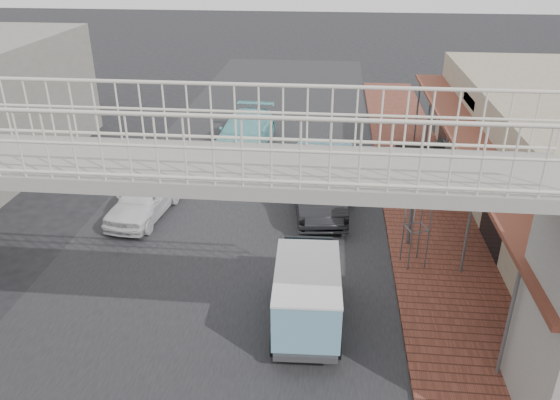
% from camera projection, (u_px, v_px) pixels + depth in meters
% --- Properties ---
extents(ground, '(120.00, 120.00, 0.00)m').
position_uv_depth(ground, '(215.00, 281.00, 15.26)').
color(ground, black).
rests_on(ground, ground).
extents(road_strip, '(10.00, 60.00, 0.01)m').
position_uv_depth(road_strip, '(215.00, 281.00, 15.26)').
color(road_strip, black).
rests_on(road_strip, ground).
extents(sidewalk, '(3.00, 40.00, 0.10)m').
position_uv_depth(sidewalk, '(435.00, 237.00, 17.35)').
color(sidewalk, brown).
rests_on(sidewalk, ground).
extents(footbridge, '(16.40, 2.40, 6.34)m').
position_uv_depth(footbridge, '(163.00, 261.00, 10.29)').
color(footbridge, gray).
rests_on(footbridge, ground).
extents(white_hatchback, '(1.95, 3.93, 1.29)m').
position_uv_depth(white_hatchback, '(144.00, 198.00, 18.56)').
color(white_hatchback, white).
rests_on(white_hatchback, ground).
extents(dark_sedan, '(2.18, 4.71, 1.50)m').
position_uv_depth(dark_sedan, '(318.00, 190.00, 18.93)').
color(dark_sedan, black).
rests_on(dark_sedan, ground).
extents(angkot_curb, '(2.55, 5.24, 1.43)m').
position_uv_depth(angkot_curb, '(325.00, 161.00, 21.39)').
color(angkot_curb, '#76BACE').
rests_on(angkot_curb, ground).
extents(angkot_far, '(2.47, 5.32, 1.50)m').
position_uv_depth(angkot_far, '(245.00, 132.00, 24.51)').
color(angkot_far, '#72C2C6').
rests_on(angkot_far, ground).
extents(angkot_van, '(1.72, 3.53, 1.70)m').
position_uv_depth(angkot_van, '(307.00, 288.00, 13.11)').
color(angkot_van, black).
rests_on(angkot_van, ground).
extents(motorcycle_near, '(1.70, 1.15, 0.85)m').
position_uv_depth(motorcycle_near, '(390.00, 182.00, 20.05)').
color(motorcycle_near, black).
rests_on(motorcycle_near, sidewalk).
extents(motorcycle_far, '(1.51, 0.48, 0.90)m').
position_uv_depth(motorcycle_far, '(418.00, 184.00, 19.89)').
color(motorcycle_far, black).
rests_on(motorcycle_far, sidewalk).
extents(street_clock, '(0.75, 0.69, 2.88)m').
position_uv_depth(street_clock, '(421.00, 189.00, 14.83)').
color(street_clock, '#59595B').
rests_on(street_clock, sidewalk).
extents(arrow_sign, '(2.01, 1.28, 3.44)m').
position_uv_depth(arrow_sign, '(447.00, 160.00, 15.70)').
color(arrow_sign, '#59595B').
rests_on(arrow_sign, sidewalk).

